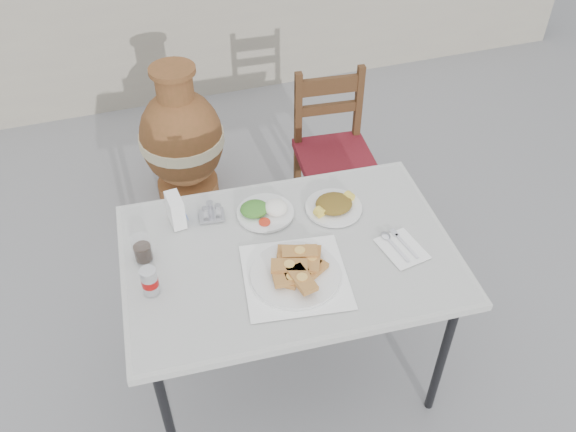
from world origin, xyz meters
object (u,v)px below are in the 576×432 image
object	(u,v)px
salad_rice_plate	(265,210)
terracotta_urn	(182,139)
cafe_table	(289,261)
cola_glass	(142,250)
condiment_caddy	(211,213)
soda_can	(150,281)
chair	(333,152)
salad_chopped_plate	(334,205)
pide_plate	(295,270)
napkin_holder	(176,210)

from	to	relation	value
salad_rice_plate	terracotta_urn	bearing A→B (deg)	98.26
cafe_table	cola_glass	bearing A→B (deg)	166.16
salad_rice_plate	cola_glass	bearing A→B (deg)	-168.82
cola_glass	condiment_caddy	xyz separation A→B (m)	(0.28, 0.14, -0.02)
soda_can	chair	size ratio (longest dim) A/B	0.12
salad_rice_plate	salad_chopped_plate	distance (m)	0.27
cola_glass	chair	world-z (taller)	chair
pide_plate	terracotta_urn	size ratio (longest dim) A/B	0.50
terracotta_urn	soda_can	bearing A→B (deg)	-102.95
cola_glass	terracotta_urn	bearing A→B (deg)	75.21
napkin_holder	chair	size ratio (longest dim) A/B	0.14
napkin_holder	soda_can	bearing A→B (deg)	-120.20
condiment_caddy	soda_can	bearing A→B (deg)	-132.41
terracotta_urn	chair	bearing A→B (deg)	-31.38
soda_can	napkin_holder	world-z (taller)	napkin_holder
salad_chopped_plate	cafe_table	bearing A→B (deg)	-145.22
salad_rice_plate	napkin_holder	xyz separation A→B (m)	(-0.33, 0.06, 0.04)
salad_chopped_plate	napkin_holder	bearing A→B (deg)	169.26
cafe_table	napkin_holder	distance (m)	0.47
cola_glass	condiment_caddy	distance (m)	0.32
salad_rice_plate	condiment_caddy	xyz separation A→B (m)	(-0.20, 0.04, 0.00)
pide_plate	soda_can	size ratio (longest dim) A/B	3.92
pide_plate	salad_chopped_plate	size ratio (longest dim) A/B	1.82
soda_can	chair	world-z (taller)	chair
condiment_caddy	salad_chopped_plate	bearing A→B (deg)	-11.95
salad_rice_plate	soda_can	distance (m)	0.55
soda_can	cola_glass	world-z (taller)	soda_can
pide_plate	soda_can	bearing A→B (deg)	169.76
cafe_table	chair	xyz separation A→B (m)	(0.53, 0.90, -0.25)
cafe_table	terracotta_urn	bearing A→B (deg)	98.08
chair	condiment_caddy	bearing A→B (deg)	-134.95
pide_plate	condiment_caddy	size ratio (longest dim) A/B	3.83
napkin_holder	chair	xyz separation A→B (m)	(0.89, 0.62, -0.36)
cola_glass	soda_can	bearing A→B (deg)	-88.86
pide_plate	condiment_caddy	world-z (taller)	pide_plate
salad_chopped_plate	chair	world-z (taller)	chair
cafe_table	napkin_holder	xyz separation A→B (m)	(-0.36, 0.28, 0.11)
pide_plate	cola_glass	size ratio (longest dim) A/B	4.06
napkin_holder	terracotta_urn	xyz separation A→B (m)	(0.17, 1.06, -0.42)
pide_plate	salad_chopped_plate	bearing A→B (deg)	48.85
cola_glass	salad_rice_plate	bearing A→B (deg)	11.18
cafe_table	chair	world-z (taller)	chair
terracotta_urn	cafe_table	bearing A→B (deg)	-81.92
salad_chopped_plate	cola_glass	distance (m)	0.75
napkin_holder	terracotta_urn	size ratio (longest dim) A/B	0.15
salad_rice_plate	soda_can	size ratio (longest dim) A/B	2.15
napkin_holder	condiment_caddy	xyz separation A→B (m)	(0.13, -0.01, -0.04)
terracotta_urn	cola_glass	bearing A→B (deg)	-104.79
soda_can	condiment_caddy	xyz separation A→B (m)	(0.28, 0.30, -0.03)
cafe_table	salad_chopped_plate	distance (m)	0.30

